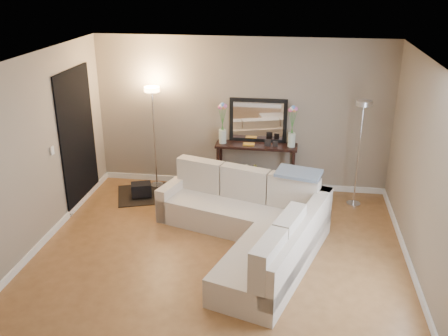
# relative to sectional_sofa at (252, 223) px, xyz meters

# --- Properties ---
(floor) EXTENTS (5.00, 5.50, 0.01)m
(floor) POSITION_rel_sectional_sofa_xyz_m (-0.40, -0.75, -0.33)
(floor) COLOR #946236
(floor) RESTS_ON ground
(ceiling) EXTENTS (5.00, 5.50, 0.01)m
(ceiling) POSITION_rel_sectional_sofa_xyz_m (-0.40, -0.75, 2.28)
(ceiling) COLOR white
(ceiling) RESTS_ON ground
(wall_back) EXTENTS (5.00, 0.02, 2.60)m
(wall_back) POSITION_rel_sectional_sofa_xyz_m (-0.40, 2.01, 0.98)
(wall_back) COLOR gray
(wall_back) RESTS_ON ground
(wall_front) EXTENTS (5.00, 0.02, 2.60)m
(wall_front) POSITION_rel_sectional_sofa_xyz_m (-0.40, -3.51, 0.98)
(wall_front) COLOR gray
(wall_front) RESTS_ON ground
(wall_left) EXTENTS (0.02, 5.50, 2.60)m
(wall_left) POSITION_rel_sectional_sofa_xyz_m (-2.91, -0.75, 0.98)
(wall_left) COLOR gray
(wall_left) RESTS_ON ground
(wall_right) EXTENTS (0.02, 5.50, 2.60)m
(wall_right) POSITION_rel_sectional_sofa_xyz_m (2.11, -0.75, 0.98)
(wall_right) COLOR gray
(wall_right) RESTS_ON ground
(baseboard_back) EXTENTS (5.00, 0.03, 0.10)m
(baseboard_back) POSITION_rel_sectional_sofa_xyz_m (-0.40, 1.98, -0.27)
(baseboard_back) COLOR white
(baseboard_back) RESTS_ON ground
(baseboard_left) EXTENTS (0.03, 5.50, 0.10)m
(baseboard_left) POSITION_rel_sectional_sofa_xyz_m (-2.89, -0.75, -0.27)
(baseboard_left) COLOR white
(baseboard_left) RESTS_ON ground
(baseboard_right) EXTENTS (0.03, 5.50, 0.10)m
(baseboard_right) POSITION_rel_sectional_sofa_xyz_m (2.08, -0.75, -0.27)
(baseboard_right) COLOR white
(baseboard_right) RESTS_ON ground
(doorway) EXTENTS (0.02, 1.20, 2.20)m
(doorway) POSITION_rel_sectional_sofa_xyz_m (-2.88, 0.95, 0.78)
(doorway) COLOR black
(doorway) RESTS_ON ground
(switch_plate) EXTENTS (0.02, 0.08, 0.12)m
(switch_plate) POSITION_rel_sectional_sofa_xyz_m (-2.88, 0.10, 0.88)
(switch_plate) COLOR white
(switch_plate) RESTS_ON ground
(sectional_sofa) EXTENTS (2.61, 2.99, 0.87)m
(sectional_sofa) POSITION_rel_sectional_sofa_xyz_m (0.00, 0.00, 0.00)
(sectional_sofa) COLOR beige
(sectional_sofa) RESTS_ON floor
(throw_blanket) EXTENTS (0.69, 0.51, 0.08)m
(throw_blanket) POSITION_rel_sectional_sofa_xyz_m (0.60, 0.44, 0.60)
(throw_blanket) COLOR slate
(throw_blanket) RESTS_ON sectional_sofa
(console_table) EXTENTS (1.37, 0.38, 0.84)m
(console_table) POSITION_rel_sectional_sofa_xyz_m (-0.20, 1.81, 0.15)
(console_table) COLOR black
(console_table) RESTS_ON floor
(leaning_mirror) EXTENTS (0.97, 0.06, 0.76)m
(leaning_mirror) POSITION_rel_sectional_sofa_xyz_m (-0.11, 1.98, 0.89)
(leaning_mirror) COLOR black
(leaning_mirror) RESTS_ON console_table
(table_decor) EXTENTS (0.58, 0.13, 0.14)m
(table_decor) POSITION_rel_sectional_sofa_xyz_m (-0.12, 1.77, 0.54)
(table_decor) COLOR gold
(table_decor) RESTS_ON console_table
(flower_vase_left) EXTENTS (0.16, 0.13, 0.72)m
(flower_vase_left) POSITION_rel_sectional_sofa_xyz_m (-0.69, 1.81, 0.81)
(flower_vase_left) COLOR silver
(flower_vase_left) RESTS_ON console_table
(flower_vase_right) EXTENTS (0.16, 0.13, 0.72)m
(flower_vase_right) POSITION_rel_sectional_sofa_xyz_m (0.47, 1.80, 0.81)
(flower_vase_right) COLOR silver
(flower_vase_right) RESTS_ON console_table
(floor_lamp_lit) EXTENTS (0.32, 0.32, 1.79)m
(floor_lamp_lit) POSITION_rel_sectional_sofa_xyz_m (-1.87, 1.74, 0.94)
(floor_lamp_lit) COLOR silver
(floor_lamp_lit) RESTS_ON floor
(floor_lamp_unlit) EXTENTS (0.26, 0.26, 1.75)m
(floor_lamp_unlit) POSITION_rel_sectional_sofa_xyz_m (1.53, 1.48, 0.91)
(floor_lamp_unlit) COLOR silver
(floor_lamp_unlit) RESTS_ON floor
(charcoal_rug) EXTENTS (1.39, 1.21, 0.02)m
(charcoal_rug) POSITION_rel_sectional_sofa_xyz_m (-1.84, 1.39, -0.31)
(charcoal_rug) COLOR black
(charcoal_rug) RESTS_ON floor
(black_bag) EXTENTS (0.39, 0.33, 0.21)m
(black_bag) POSITION_rel_sectional_sofa_xyz_m (-1.99, 1.23, -0.17)
(black_bag) COLOR black
(black_bag) RESTS_ON charcoal_rug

